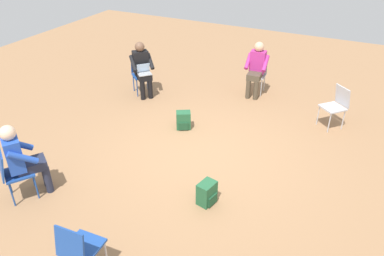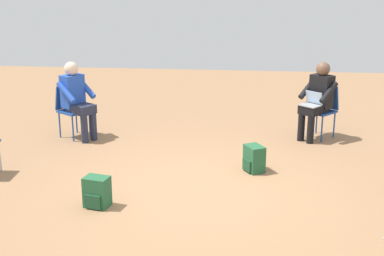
{
  "view_description": "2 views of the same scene",
  "coord_description": "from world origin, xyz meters",
  "px_view_note": "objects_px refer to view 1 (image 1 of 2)",
  "views": [
    {
      "loc": [
        -5.03,
        -2.33,
        3.83
      ],
      "look_at": [
        -0.27,
        0.01,
        0.69
      ],
      "focal_mm": 35.0,
      "sensor_mm": 36.0,
      "label": 1
    },
    {
      "loc": [
        0.59,
        -6.16,
        2.63
      ],
      "look_at": [
        -0.07,
        0.06,
        0.77
      ],
      "focal_mm": 50.0,
      "sensor_mm": 36.0,
      "label": 2
    }
  ],
  "objects_px": {
    "person_in_blue": "(22,157)",
    "chair_east": "(257,72)",
    "chair_southeast": "(336,104)",
    "chair_northwest": "(13,171)",
    "person_in_magenta": "(257,66)",
    "backpack_near_laptop_user": "(183,121)",
    "chair_northeast": "(141,72)",
    "backpack_by_empty_chair": "(207,194)",
    "chair_west": "(78,247)",
    "person_with_laptop": "(142,67)"
  },
  "relations": [
    {
      "from": "chair_east",
      "to": "person_in_blue",
      "type": "xyz_separation_m",
      "value": [
        -5.14,
        1.96,
        0.2
      ]
    },
    {
      "from": "chair_southeast",
      "to": "person_with_laptop",
      "type": "bearing_deg",
      "value": 47.72
    },
    {
      "from": "chair_northwest",
      "to": "person_in_magenta",
      "type": "bearing_deg",
      "value": 101.85
    },
    {
      "from": "chair_northeast",
      "to": "chair_northwest",
      "type": "bearing_deg",
      "value": 47.76
    },
    {
      "from": "chair_east",
      "to": "chair_northeast",
      "type": "bearing_deg",
      "value": 21.86
    },
    {
      "from": "chair_east",
      "to": "person_in_magenta",
      "type": "distance_m",
      "value": 0.26
    },
    {
      "from": "person_in_magenta",
      "to": "person_in_blue",
      "type": "xyz_separation_m",
      "value": [
        -4.97,
        1.97,
        0.0
      ]
    },
    {
      "from": "person_in_blue",
      "to": "backpack_by_empty_chair",
      "type": "distance_m",
      "value": 2.77
    },
    {
      "from": "chair_northwest",
      "to": "backpack_by_empty_chair",
      "type": "height_order",
      "value": "chair_northwest"
    },
    {
      "from": "person_in_magenta",
      "to": "chair_west",
      "type": "bearing_deg",
      "value": 83.35
    },
    {
      "from": "chair_southeast",
      "to": "chair_west",
      "type": "bearing_deg",
      "value": 109.49
    },
    {
      "from": "person_in_blue",
      "to": "backpack_by_empty_chair",
      "type": "xyz_separation_m",
      "value": [
        1.02,
        -2.52,
        -0.54
      ]
    },
    {
      "from": "person_in_magenta",
      "to": "chair_northeast",
      "type": "bearing_deg",
      "value": 18.56
    },
    {
      "from": "chair_east",
      "to": "person_in_blue",
      "type": "distance_m",
      "value": 5.5
    },
    {
      "from": "chair_southeast",
      "to": "backpack_near_laptop_user",
      "type": "xyz_separation_m",
      "value": [
        -1.4,
        2.66,
        -0.34
      ]
    },
    {
      "from": "person_in_blue",
      "to": "backpack_near_laptop_user",
      "type": "bearing_deg",
      "value": 100.86
    },
    {
      "from": "chair_southeast",
      "to": "chair_northwest",
      "type": "xyz_separation_m",
      "value": [
        -4.36,
        3.95,
        0.0
      ]
    },
    {
      "from": "chair_northeast",
      "to": "person_with_laptop",
      "type": "height_order",
      "value": "person_with_laptop"
    },
    {
      "from": "chair_northeast",
      "to": "backpack_by_empty_chair",
      "type": "xyz_separation_m",
      "value": [
        -2.91,
        -3.02,
        -0.34
      ]
    },
    {
      "from": "chair_east",
      "to": "person_in_blue",
      "type": "relative_size",
      "value": 0.69
    },
    {
      "from": "person_in_magenta",
      "to": "person_in_blue",
      "type": "relative_size",
      "value": 1.0
    },
    {
      "from": "chair_northwest",
      "to": "chair_northeast",
      "type": "xyz_separation_m",
      "value": [
        4.06,
        0.41,
        0.0
      ]
    },
    {
      "from": "chair_east",
      "to": "person_in_magenta",
      "type": "height_order",
      "value": "person_in_magenta"
    },
    {
      "from": "person_in_magenta",
      "to": "backpack_near_laptop_user",
      "type": "height_order",
      "value": "person_in_magenta"
    },
    {
      "from": "chair_west",
      "to": "chair_east",
      "type": "distance_m",
      "value": 5.97
    },
    {
      "from": "chair_southeast",
      "to": "chair_northeast",
      "type": "xyz_separation_m",
      "value": [
        -0.29,
        4.36,
        0.0
      ]
    },
    {
      "from": "chair_northwest",
      "to": "person_in_blue",
      "type": "distance_m",
      "value": 0.26
    },
    {
      "from": "chair_northwest",
      "to": "backpack_near_laptop_user",
      "type": "xyz_separation_m",
      "value": [
        2.96,
        -1.29,
        -0.34
      ]
    },
    {
      "from": "chair_southeast",
      "to": "person_in_magenta",
      "type": "relative_size",
      "value": 0.69
    },
    {
      "from": "chair_northwest",
      "to": "chair_west",
      "type": "bearing_deg",
      "value": 13.13
    },
    {
      "from": "backpack_by_empty_chair",
      "to": "person_in_blue",
      "type": "bearing_deg",
      "value": 111.97
    },
    {
      "from": "chair_east",
      "to": "person_in_magenta",
      "type": "xyz_separation_m",
      "value": [
        -0.17,
        -0.01,
        0.2
      ]
    },
    {
      "from": "chair_southeast",
      "to": "chair_east",
      "type": "bearing_deg",
      "value": 16.39
    },
    {
      "from": "chair_west",
      "to": "person_with_laptop",
      "type": "bearing_deg",
      "value": 111.45
    },
    {
      "from": "chair_southeast",
      "to": "person_in_magenta",
      "type": "distance_m",
      "value": 2.04
    },
    {
      "from": "chair_west",
      "to": "backpack_by_empty_chair",
      "type": "height_order",
      "value": "chair_west"
    },
    {
      "from": "chair_east",
      "to": "chair_southeast",
      "type": "bearing_deg",
      "value": 149.74
    },
    {
      "from": "person_with_laptop",
      "to": "backpack_near_laptop_user",
      "type": "bearing_deg",
      "value": 99.7
    },
    {
      "from": "chair_northwest",
      "to": "backpack_by_empty_chair",
      "type": "bearing_deg",
      "value": 57.67
    },
    {
      "from": "chair_southeast",
      "to": "backpack_near_laptop_user",
      "type": "relative_size",
      "value": 2.36
    },
    {
      "from": "chair_southeast",
      "to": "chair_northwest",
      "type": "height_order",
      "value": "same"
    },
    {
      "from": "chair_northwest",
      "to": "backpack_near_laptop_user",
      "type": "relative_size",
      "value": 2.36
    },
    {
      "from": "person_in_blue",
      "to": "chair_east",
      "type": "bearing_deg",
      "value": 102.98
    },
    {
      "from": "person_with_laptop",
      "to": "person_in_blue",
      "type": "distance_m",
      "value": 3.83
    },
    {
      "from": "person_with_laptop",
      "to": "backpack_by_empty_chair",
      "type": "xyz_separation_m",
      "value": [
        -2.8,
        -2.89,
        -0.53
      ]
    },
    {
      "from": "chair_northwest",
      "to": "chair_northeast",
      "type": "relative_size",
      "value": 1.0
    },
    {
      "from": "chair_northeast",
      "to": "person_in_magenta",
      "type": "distance_m",
      "value": 2.69
    },
    {
      "from": "chair_west",
      "to": "person_with_laptop",
      "type": "relative_size",
      "value": 0.69
    },
    {
      "from": "person_in_blue",
      "to": "backpack_by_empty_chair",
      "type": "relative_size",
      "value": 3.44
    },
    {
      "from": "person_in_magenta",
      "to": "backpack_by_empty_chair",
      "type": "relative_size",
      "value": 3.44
    }
  ]
}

